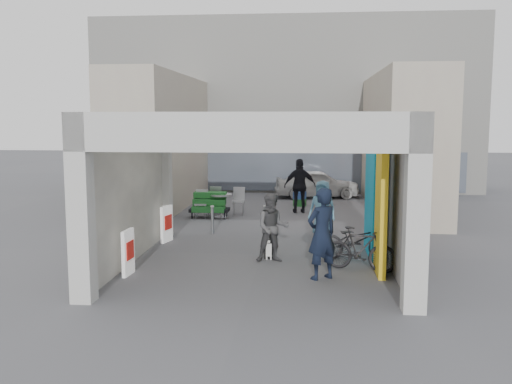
# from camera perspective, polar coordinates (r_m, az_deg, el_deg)

# --- Properties ---
(ground) EXTENTS (90.00, 90.00, 0.00)m
(ground) POSITION_cam_1_polar(r_m,az_deg,el_deg) (14.37, 0.63, -6.26)
(ground) COLOR #535357
(ground) RESTS_ON ground
(arcade_canopy) EXTENTS (6.40, 6.45, 6.40)m
(arcade_canopy) POSITION_cam_1_polar(r_m,az_deg,el_deg) (13.16, 2.70, 2.64)
(arcade_canopy) COLOR #B4B4AF
(arcade_canopy) RESTS_ON ground
(far_building) EXTENTS (18.00, 4.08, 8.00)m
(far_building) POSITION_cam_1_polar(r_m,az_deg,el_deg) (27.95, 3.02, 8.60)
(far_building) COLOR silver
(far_building) RESTS_ON ground
(plaza_bldg_left) EXTENTS (2.00, 9.00, 5.00)m
(plaza_bldg_left) POSITION_cam_1_polar(r_m,az_deg,el_deg) (22.17, -9.45, 4.98)
(plaza_bldg_left) COLOR #AAA48D
(plaza_bldg_left) RESTS_ON ground
(plaza_bldg_right) EXTENTS (2.00, 9.00, 5.00)m
(plaza_bldg_right) POSITION_cam_1_polar(r_m,az_deg,el_deg) (21.70, 14.28, 4.80)
(plaza_bldg_right) COLOR #AAA48D
(plaza_bldg_right) RESTS_ON ground
(bollard_left) EXTENTS (0.09, 0.09, 0.82)m
(bollard_left) POSITION_cam_1_polar(r_m,az_deg,el_deg) (16.88, -4.39, -2.81)
(bollard_left) COLOR gray
(bollard_left) RESTS_ON ground
(bollard_center) EXTENTS (0.09, 0.09, 0.84)m
(bollard_center) POSITION_cam_1_polar(r_m,az_deg,el_deg) (16.79, 0.91, -2.82)
(bollard_center) COLOR gray
(bollard_center) RESTS_ON ground
(bollard_right) EXTENTS (0.09, 0.09, 0.86)m
(bollard_right) POSITION_cam_1_polar(r_m,az_deg,el_deg) (16.77, 6.87, -2.84)
(bollard_right) COLOR gray
(bollard_right) RESTS_ON ground
(advert_board_near) EXTENTS (0.13, 0.55, 1.00)m
(advert_board_near) POSITION_cam_1_polar(r_m,az_deg,el_deg) (12.73, -12.66, -5.89)
(advert_board_near) COLOR white
(advert_board_near) RESTS_ON ground
(advert_board_far) EXTENTS (0.22, 0.55, 1.00)m
(advert_board_far) POSITION_cam_1_polar(r_m,az_deg,el_deg) (15.91, -8.92, -3.15)
(advert_board_far) COLOR white
(advert_board_far) RESTS_ON ground
(cafe_set) EXTENTS (1.60, 1.29, 0.97)m
(cafe_set) POSITION_cam_1_polar(r_m,az_deg,el_deg) (19.97, -3.74, -1.41)
(cafe_set) COLOR #B2B2B8
(cafe_set) RESTS_ON ground
(produce_stand) EXTENTS (1.33, 0.72, 0.88)m
(produce_stand) POSITION_cam_1_polar(r_m,az_deg,el_deg) (19.56, -4.67, -1.59)
(produce_stand) COLOR black
(produce_stand) RESTS_ON ground
(crate_stack) EXTENTS (0.51, 0.44, 0.56)m
(crate_stack) POSITION_cam_1_polar(r_m,az_deg,el_deg) (22.21, 4.40, -0.69)
(crate_stack) COLOR #1A5C1E
(crate_stack) RESTS_ON ground
(border_collie) EXTENTS (0.22, 0.44, 0.60)m
(border_collie) POSITION_cam_1_polar(r_m,az_deg,el_deg) (13.91, 1.32, -5.70)
(border_collie) COLOR black
(border_collie) RESTS_ON ground
(man_with_dog) EXTENTS (0.85, 0.79, 1.95)m
(man_with_dog) POSITION_cam_1_polar(r_m,az_deg,el_deg) (12.09, 6.61, -4.17)
(man_with_dog) COLOR black
(man_with_dog) RESTS_ON ground
(man_back_turned) EXTENTS (0.88, 0.73, 1.64)m
(man_back_turned) POSITION_cam_1_polar(r_m,az_deg,el_deg) (13.51, 1.67, -3.58)
(man_back_turned) COLOR #444447
(man_back_turned) RESTS_ON ground
(man_elderly) EXTENTS (0.92, 0.74, 1.63)m
(man_elderly) POSITION_cam_1_polar(r_m,az_deg,el_deg) (16.47, 6.65, -1.66)
(man_elderly) COLOR #629CBF
(man_elderly) RESTS_ON ground
(man_crates) EXTENTS (1.19, 0.61, 1.95)m
(man_crates) POSITION_cam_1_polar(r_m,az_deg,el_deg) (20.57, 4.42, 0.62)
(man_crates) COLOR black
(man_crates) RESTS_ON ground
(bicycle_front) EXTENTS (1.91, 0.78, 0.98)m
(bicycle_front) POSITION_cam_1_polar(r_m,az_deg,el_deg) (13.90, 9.96, -4.77)
(bicycle_front) COLOR black
(bicycle_front) RESTS_ON ground
(bicycle_rear) EXTENTS (1.71, 0.99, 0.99)m
(bicycle_rear) POSITION_cam_1_polar(r_m,az_deg,el_deg) (12.96, 10.38, -5.64)
(bicycle_rear) COLOR black
(bicycle_rear) RESTS_ON ground
(white_van) EXTENTS (3.76, 1.92, 1.23)m
(white_van) POSITION_cam_1_polar(r_m,az_deg,el_deg) (24.62, 6.11, 0.86)
(white_van) COLOR silver
(white_van) RESTS_ON ground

